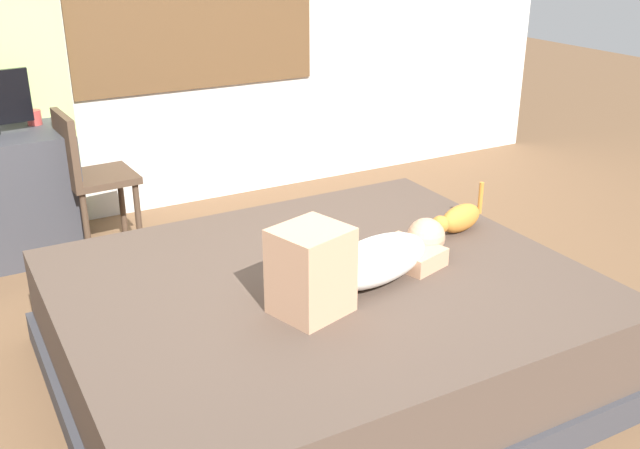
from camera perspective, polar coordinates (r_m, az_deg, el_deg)
name	(u,v)px	position (r m, az deg, el deg)	size (l,w,h in m)	color
ground_plane	(346,374)	(3.27, 2.01, -11.63)	(16.00, 16.00, 0.00)	brown
bed	(322,327)	(3.15, 0.17, -8.04)	(2.17, 1.84, 0.46)	#38383D
person_lying	(361,261)	(2.93, 3.20, -2.89)	(0.93, 0.49, 0.34)	silver
cat	(458,219)	(3.53, 10.77, 0.46)	(0.35, 0.17, 0.21)	#C67A2D
cup	(34,117)	(4.61, -21.46, 7.81)	(0.08, 0.08, 0.09)	#B23D38
chair_by_desk	(87,171)	(4.42, -17.75, 3.97)	(0.40, 0.40, 0.86)	#4C3828
curtain_left	(21,20)	(4.69, -22.33, 14.59)	(0.44, 0.06, 2.63)	#ADCC75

